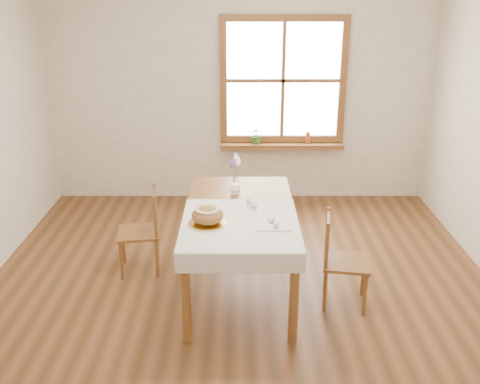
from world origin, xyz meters
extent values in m
plane|color=brown|center=(0.00, 0.00, 0.00)|extent=(5.00, 5.00, 0.00)
cube|color=white|center=(0.00, 2.50, 1.30)|extent=(4.50, 0.10, 2.60)
cube|color=brown|center=(0.50, 2.46, 2.14)|extent=(1.46, 0.08, 0.08)
cube|color=brown|center=(0.50, 2.46, 0.76)|extent=(1.46, 0.08, 0.08)
cube|color=brown|center=(-0.19, 2.46, 1.45)|extent=(0.08, 0.08, 1.30)
cube|color=brown|center=(1.19, 2.46, 1.45)|extent=(0.08, 0.08, 1.30)
cube|color=brown|center=(0.50, 2.46, 1.45)|extent=(0.04, 0.06, 1.30)
cube|color=brown|center=(0.50, 2.46, 1.45)|extent=(1.30, 0.06, 0.04)
cube|color=white|center=(0.50, 2.49, 1.45)|extent=(1.30, 0.01, 1.30)
cube|color=brown|center=(0.50, 2.40, 0.69)|extent=(1.46, 0.20, 0.05)
cube|color=brown|center=(0.00, 0.30, 0.72)|extent=(0.90, 1.60, 0.05)
cylinder|color=brown|center=(-0.39, -0.44, 0.35)|extent=(0.07, 0.07, 0.70)
cylinder|color=brown|center=(0.39, -0.44, 0.35)|extent=(0.07, 0.07, 0.70)
cylinder|color=brown|center=(-0.39, 1.04, 0.35)|extent=(0.07, 0.07, 0.70)
cylinder|color=brown|center=(0.39, 1.04, 0.35)|extent=(0.07, 0.07, 0.70)
cube|color=silver|center=(0.00, 0.00, 0.76)|extent=(0.91, 0.99, 0.01)
cylinder|color=white|center=(-0.25, -0.02, 0.77)|extent=(0.36, 0.36, 0.02)
ellipsoid|color=#A07339|center=(-0.25, -0.02, 0.84)|extent=(0.25, 0.25, 0.14)
cube|color=silver|center=(0.25, -0.05, 0.77)|extent=(0.28, 0.24, 0.01)
cylinder|color=white|center=(0.11, 0.23, 0.81)|extent=(0.05, 0.05, 0.09)
cylinder|color=white|center=(0.08, 0.33, 0.81)|extent=(0.07, 0.07, 0.10)
cylinder|color=white|center=(-0.04, 0.63, 0.79)|extent=(0.10, 0.10, 0.09)
imported|color=#37692A|center=(0.20, 2.40, 0.80)|extent=(0.20, 0.22, 0.16)
cylinder|color=#B35D21|center=(0.81, 2.40, 0.79)|extent=(0.06, 0.06, 0.15)
camera|label=1|loc=(0.00, -3.77, 2.47)|focal=40.00mm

